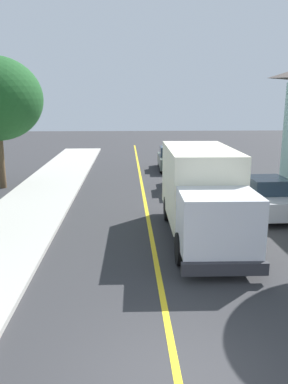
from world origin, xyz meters
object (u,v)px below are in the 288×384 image
(box_truck, at_px, (202,190))
(parked_van_across, at_px, (265,197))
(parked_car_mid, at_px, (171,159))
(parked_car_near, at_px, (186,176))

(box_truck, height_order, parked_van_across, box_truck)
(parked_car_mid, relative_size, parked_van_across, 1.00)
(box_truck, bearing_deg, parked_car_near, 85.64)
(box_truck, relative_size, parked_car_mid, 1.62)
(box_truck, distance_m, parked_car_near, 7.67)
(box_truck, relative_size, parked_car_near, 1.62)
(box_truck, xyz_separation_m, parked_van_across, (3.36, 2.67, -0.97))
(box_truck, bearing_deg, parked_car_mid, 87.94)
(parked_car_near, height_order, parked_car_mid, same)
(box_truck, distance_m, parked_car_mid, 14.32)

